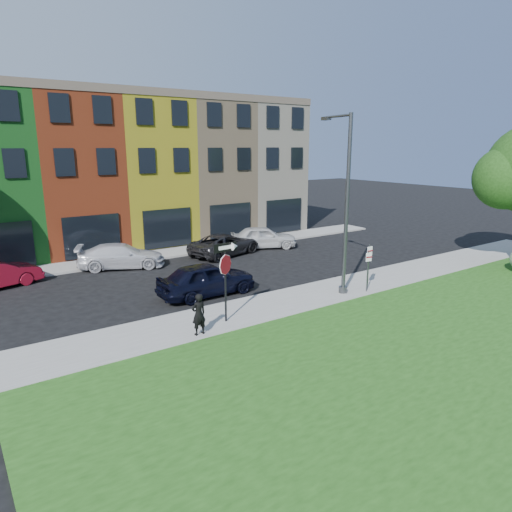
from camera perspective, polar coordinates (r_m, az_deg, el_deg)
ground at (r=18.77m, az=9.95°, el=-8.28°), size 120.00×120.00×0.00m
sidewalk_near at (r=22.08m, az=8.21°, el=-4.66°), size 40.00×3.00×0.12m
sidewalk_far at (r=29.65m, az=-15.25°, el=-0.27°), size 40.00×2.40×0.12m
rowhouse_block at (r=34.93m, az=-18.48°, el=9.75°), size 30.00×10.12×10.00m
stop_sign at (r=17.72m, az=-3.85°, el=-1.28°), size 1.05×0.13×3.19m
man at (r=17.02m, az=-7.18°, el=-7.23°), size 0.63×0.46×1.58m
sedan_near at (r=21.70m, az=-6.19°, el=-2.87°), size 2.08×4.79×1.61m
parked_car_silver at (r=27.57m, az=-16.48°, el=0.01°), size 5.35×6.26×1.42m
parked_car_dark at (r=29.64m, az=-3.91°, el=1.47°), size 5.08×6.34×1.41m
parked_car_white at (r=31.58m, az=0.90°, el=2.38°), size 5.30×5.94×1.55m
street_lamp at (r=21.47m, az=10.99°, el=6.24°), size 0.83×2.55×8.23m
parking_sign_a at (r=22.53m, az=13.93°, el=-0.70°), size 0.32×0.08×2.25m
parking_sign_b at (r=22.28m, az=13.82°, el=-1.24°), size 0.32×0.11×1.98m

